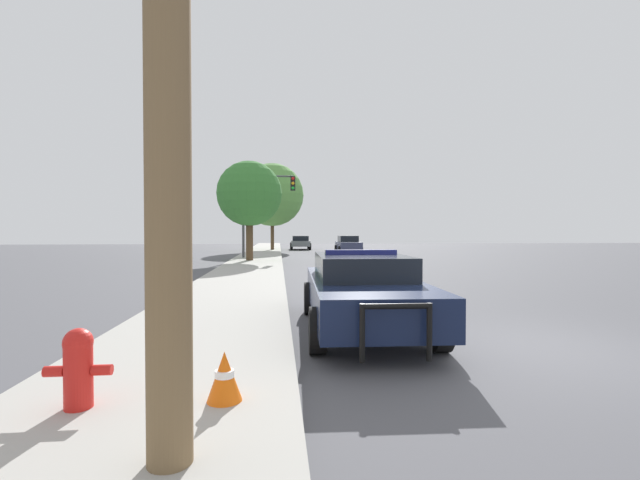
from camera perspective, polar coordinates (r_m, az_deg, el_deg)
The scene contains 10 objects.
ground_plane at distance 7.40m, azimuth 26.32°, elevation -12.80°, with size 110.00×110.00×0.00m, color #4F4F54.
sidewalk_left at distance 6.46m, azimuth -17.43°, elevation -14.20°, with size 3.00×110.00×0.13m.
police_car at distance 7.83m, azimuth 5.66°, elevation -6.48°, with size 2.17×5.01×1.43m.
fire_hydrant at distance 4.70m, azimuth -29.53°, elevation -14.38°, with size 0.60×0.26×0.74m.
traffic_light at distance 27.31m, azimuth -7.51°, elevation 5.47°, with size 3.35×0.35×5.29m.
car_background_distant at distance 41.97m, azimuth -2.64°, elevation -0.30°, with size 2.04×3.98×1.34m.
car_background_oncoming at distance 34.03m, azimuth 3.78°, elevation -0.58°, with size 1.93×4.04×1.43m.
tree_sidewalk_far at distance 38.96m, azimuth -6.38°, elevation 6.00°, with size 5.66×5.66×7.78m.
tree_sidewalk_mid at distance 24.72m, azimuth -9.40°, elevation 6.08°, with size 3.69×3.69×5.64m.
traffic_cone at distance 4.43m, azimuth -12.62°, elevation -17.28°, with size 0.34×0.34×0.48m.
Camera 1 is at (-3.81, -6.09, 1.77)m, focal length 24.00 mm.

